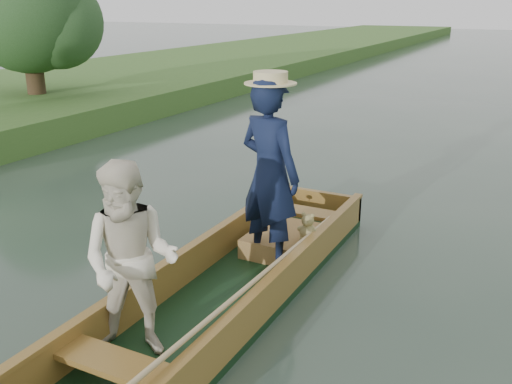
% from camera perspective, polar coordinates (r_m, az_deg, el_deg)
% --- Properties ---
extents(ground, '(120.00, 120.00, 0.00)m').
position_cam_1_polar(ground, '(5.66, -2.82, -10.90)').
color(ground, '#283D30').
rests_on(ground, ground).
extents(trees_far, '(21.03, 7.64, 4.28)m').
position_cam_1_polar(trees_far, '(7.94, 17.55, 15.31)').
color(trees_far, '#47331E').
rests_on(trees_far, ground).
extents(punt, '(1.22, 5.22, 2.12)m').
position_cam_1_polar(punt, '(5.36, -3.31, -4.75)').
color(punt, black).
rests_on(punt, ground).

